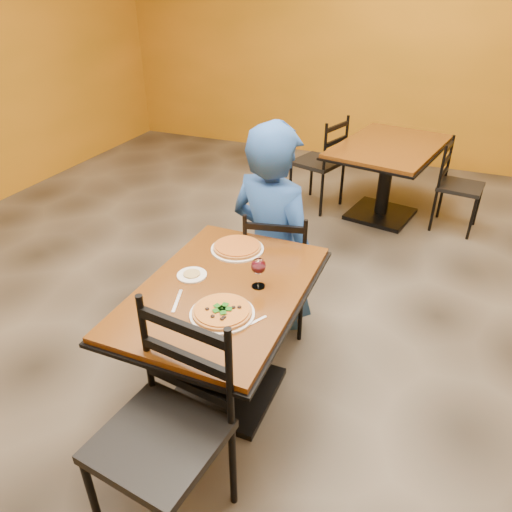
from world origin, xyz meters
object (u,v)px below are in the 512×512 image
at_px(chair_second_left, 318,163).
at_px(pizza_main, 222,311).
at_px(chair_main_near, 159,442).
at_px(side_plate, 192,275).
at_px(table_second, 387,163).
at_px(chair_main_far, 278,266).
at_px(diner, 273,227).
at_px(wine_glass, 258,272).
at_px(plate_far, 237,249).
at_px(table_main, 224,317).
at_px(plate_main, 222,314).
at_px(chair_second_right, 460,187).
at_px(pizza_far, 237,247).

height_order(chair_second_left, pizza_main, chair_second_left).
xyz_separation_m(chair_main_near, side_plate, (-0.29, 0.82, 0.24)).
bearing_deg(chair_main_near, table_second, 91.82).
bearing_deg(chair_main_far, diner, -56.33).
bearing_deg(diner, pizza_main, 115.13).
xyz_separation_m(table_second, wine_glass, (-0.24, -2.70, 0.28)).
distance_m(pizza_main, wine_glass, 0.30).
bearing_deg(chair_main_far, plate_far, 60.38).
bearing_deg(diner, table_main, 109.97).
relative_size(plate_main, pizza_main, 1.09).
bearing_deg(table_main, plate_far, 103.31).
xyz_separation_m(chair_second_left, chair_second_right, (1.39, 0.00, -0.05)).
distance_m(pizza_main, pizza_far, 0.62).
xyz_separation_m(plate_main, pizza_main, (0.00, 0.00, 0.02)).
bearing_deg(side_plate, pizza_far, 72.93).
distance_m(table_main, table_second, 2.80).
bearing_deg(pizza_far, wine_glass, -49.77).
distance_m(chair_main_far, plate_main, 1.02).
bearing_deg(pizza_main, side_plate, 140.99).
bearing_deg(plate_far, pizza_far, 90.00).
xyz_separation_m(chair_second_right, diner, (-1.14, -1.96, 0.28)).
bearing_deg(diner, table_second, -84.77).
relative_size(table_second, plate_far, 4.69).
distance_m(chair_main_near, wine_glass, 0.93).
bearing_deg(table_main, chair_second_right, 68.25).
distance_m(plate_far, wine_glass, 0.41).
height_order(pizza_far, side_plate, pizza_far).
height_order(chair_second_right, pizza_main, chair_second_right).
distance_m(chair_main_near, chair_second_right, 3.71).
bearing_deg(side_plate, table_main, -9.02).
height_order(plate_far, pizza_far, pizza_far).
bearing_deg(plate_far, table_main, -76.69).
xyz_separation_m(pizza_main, side_plate, (-0.30, 0.24, -0.02)).
distance_m(chair_second_left, plate_main, 3.02).
relative_size(table_main, wine_glass, 6.83).
bearing_deg(pizza_main, chair_second_left, 97.26).
relative_size(chair_second_left, pizza_far, 3.39).
bearing_deg(chair_main_near, plate_main, 96.08).
distance_m(chair_second_left, side_plate, 2.76).
height_order(table_main, chair_main_near, chair_main_near).
distance_m(table_main, chair_second_left, 2.79).
height_order(table_main, plate_far, plate_far).
bearing_deg(plate_far, chair_second_left, 94.53).
bearing_deg(pizza_main, plate_far, 107.87).
height_order(chair_main_near, plate_far, chair_main_near).
height_order(chair_main_far, chair_second_left, chair_second_left).
relative_size(table_main, side_plate, 7.69).
relative_size(chair_second_left, wine_glass, 5.27).
distance_m(chair_main_far, pizza_main, 1.02).
height_order(table_second, plate_main, plate_main).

